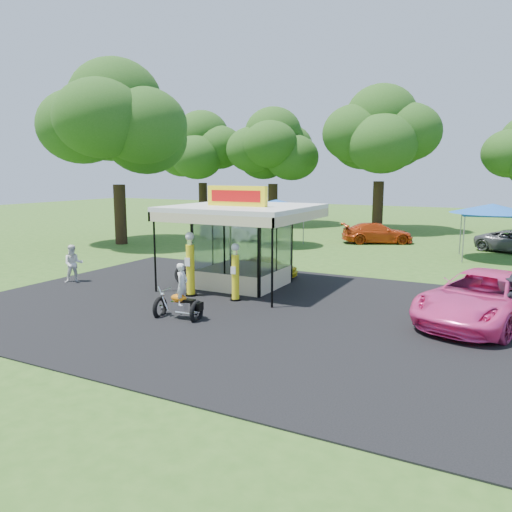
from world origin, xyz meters
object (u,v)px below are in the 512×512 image
at_px(gas_station_kiosk, 243,244).
at_px(bg_car_b, 377,233).
at_px(bg_car_a, 229,230).
at_px(gas_pump_left, 190,266).
at_px(tent_west, 276,204).
at_px(tent_east, 492,209).
at_px(kiosk_car, 267,266).
at_px(pink_sedan, 483,298).
at_px(spectator_west, 73,264).
at_px(motorcycle, 181,297).
at_px(gas_pump_right, 235,274).

xyz_separation_m(gas_station_kiosk, bg_car_b, (1.68, 15.56, -1.10)).
bearing_deg(bg_car_a, gas_pump_left, -153.68).
height_order(tent_west, tent_east, tent_east).
xyz_separation_m(gas_station_kiosk, kiosk_car, (-0.00, 2.21, -1.30)).
bearing_deg(pink_sedan, spectator_west, -156.98).
distance_m(gas_pump_left, tent_west, 14.15).
distance_m(gas_station_kiosk, pink_sedan, 9.26).
height_order(gas_station_kiosk, tent_east, gas_station_kiosk).
bearing_deg(tent_west, motorcycle, -75.11).
bearing_deg(bg_car_a, pink_sedan, -127.14).
bearing_deg(gas_pump_left, bg_car_b, 81.67).
bearing_deg(gas_station_kiosk, tent_west, 108.73).
distance_m(gas_pump_right, tent_east, 16.29).
xyz_separation_m(gas_pump_left, pink_sedan, (10.11, 1.43, -0.38)).
bearing_deg(pink_sedan, tent_east, 108.70).
xyz_separation_m(gas_pump_right, motorcycle, (-0.39, -2.84, -0.29)).
height_order(gas_pump_right, tent_east, tent_east).
xyz_separation_m(pink_sedan, tent_east, (-0.44, 12.94, 1.95)).
bearing_deg(gas_pump_right, spectator_west, -176.33).
xyz_separation_m(motorcycle, tent_east, (8.19, 17.03, 2.02)).
relative_size(gas_station_kiosk, tent_west, 1.26).
bearing_deg(pink_sedan, gas_pump_right, -154.55).
height_order(bg_car_a, tent_west, tent_west).
distance_m(motorcycle, tent_east, 19.01).
xyz_separation_m(gas_pump_left, bg_car_b, (2.64, 17.99, -0.51)).
relative_size(gas_pump_right, kiosk_car, 0.77).
bearing_deg(bg_car_b, gas_pump_right, 150.14).
xyz_separation_m(gas_pump_left, bg_car_a, (-7.08, 14.87, -0.51)).
xyz_separation_m(motorcycle, kiosk_car, (-0.52, 7.30, -0.27)).
xyz_separation_m(motorcycle, bg_car_b, (1.16, 20.65, -0.07)).
height_order(gas_station_kiosk, tent_west, gas_station_kiosk).
bearing_deg(tent_east, pink_sedan, -88.05).
relative_size(gas_station_kiosk, gas_pump_right, 2.49).
height_order(gas_pump_left, bg_car_a, gas_pump_left).
bearing_deg(bg_car_b, gas_pump_left, 144.25).
xyz_separation_m(gas_pump_left, spectator_west, (-5.86, -0.32, -0.37)).
bearing_deg(gas_pump_right, bg_car_a, 121.34).
distance_m(gas_pump_right, pink_sedan, 8.34).
xyz_separation_m(bg_car_a, bg_car_b, (9.71, 3.12, -0.01)).
bearing_deg(gas_station_kiosk, pink_sedan, -6.21).
height_order(gas_station_kiosk, kiosk_car, gas_station_kiosk).
relative_size(gas_station_kiosk, tent_east, 1.24).
bearing_deg(bg_car_b, spectator_west, 127.68).
distance_m(spectator_west, bg_car_b, 20.19).
height_order(pink_sedan, tent_west, tent_west).
relative_size(gas_pump_left, gas_pump_right, 1.15).
bearing_deg(gas_station_kiosk, kiosk_car, 90.00).
distance_m(gas_pump_right, bg_car_a, 17.21).
bearing_deg(bg_car_b, motorcycle, 149.38).
bearing_deg(motorcycle, gas_station_kiosk, 90.07).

